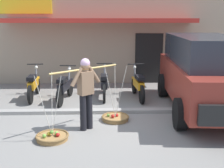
{
  "coord_description": "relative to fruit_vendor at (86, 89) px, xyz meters",
  "views": [
    {
      "loc": [
        -0.1,
        -6.73,
        2.57
      ],
      "look_at": [
        0.16,
        0.6,
        0.85
      ],
      "focal_mm": 44.88,
      "sensor_mm": 36.0,
      "label": 1
    }
  ],
  "objects": [
    {
      "name": "ground_plane",
      "position": [
        0.49,
        0.46,
        -0.98
      ],
      "size": [
        90.0,
        90.0,
        0.0
      ],
      "primitive_type": "plane",
      "color": "gray"
    },
    {
      "name": "sidewalk_curb",
      "position": [
        0.49,
        1.16,
        -0.93
      ],
      "size": [
        20.0,
        0.24,
        0.1
      ],
      "primitive_type": "cube",
      "color": "gray",
      "rests_on": "ground"
    },
    {
      "name": "fruit_vendor",
      "position": [
        0.0,
        0.0,
        0.0
      ],
      "size": [
        1.45,
        1.19,
        1.7
      ],
      "color": "black",
      "rests_on": "ground"
    },
    {
      "name": "fruit_basket_left_side",
      "position": [
        -0.71,
        -0.58,
        -0.9
      ],
      "size": [
        0.72,
        0.72,
        1.45
      ],
      "color": "#9E7542",
      "rests_on": "ground"
    },
    {
      "name": "fruit_basket_right_side",
      "position": [
        0.71,
        0.58,
        -0.91
      ],
      "size": [
        0.72,
        0.72,
        1.45
      ],
      "color": "#9E7542",
      "rests_on": "ground"
    },
    {
      "name": "motorcycle_nearest_shop",
      "position": [
        -1.86,
        2.68,
        -0.53
      ],
      "size": [
        0.54,
        1.82,
        1.09
      ],
      "color": "black",
      "rests_on": "ground"
    },
    {
      "name": "motorcycle_second_in_row",
      "position": [
        -0.8,
        2.34,
        -0.53
      ],
      "size": [
        0.54,
        1.81,
        1.09
      ],
      "color": "black",
      "rests_on": "ground"
    },
    {
      "name": "motorcycle_third_in_row",
      "position": [
        0.45,
        2.74,
        -0.53
      ],
      "size": [
        0.54,
        1.82,
        1.09
      ],
      "color": "black",
      "rests_on": "ground"
    },
    {
      "name": "motorcycle_end_of_row",
      "position": [
        1.55,
        2.58,
        -0.53
      ],
      "size": [
        0.54,
        1.82,
        1.09
      ],
      "color": "black",
      "rests_on": "ground"
    },
    {
      "name": "parked_truck",
      "position": [
        3.27,
        1.36,
        0.15
      ],
      "size": [
        2.42,
        4.92,
        2.1
      ],
      "color": "maroon",
      "rests_on": "ground"
    },
    {
      "name": "storefront_building",
      "position": [
        0.31,
        7.38,
        1.12
      ],
      "size": [
        13.0,
        6.0,
        4.2
      ],
      "color": "tan",
      "rests_on": "ground"
    }
  ]
}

